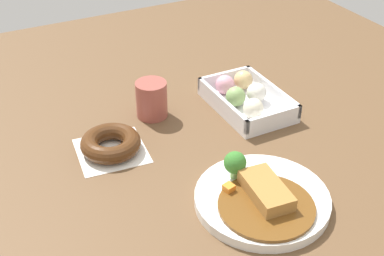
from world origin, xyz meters
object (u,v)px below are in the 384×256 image
donut_box (245,98)px  curry_plate (261,197)px  chocolate_ring_donut (111,144)px  coffee_mug (153,99)px

donut_box → curry_plate: bearing=-26.9°
curry_plate → chocolate_ring_donut: (-0.26, -0.18, 0.00)m
chocolate_ring_donut → curry_plate: bearing=34.1°
curry_plate → donut_box: 0.32m
donut_box → coffee_mug: coffee_mug is taller
curry_plate → chocolate_ring_donut: bearing=-145.9°
curry_plate → chocolate_ring_donut: 0.31m
chocolate_ring_donut → coffee_mug: size_ratio=1.79×
curry_plate → coffee_mug: bearing=-171.9°
curry_plate → donut_box: (-0.28, 0.14, 0.01)m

